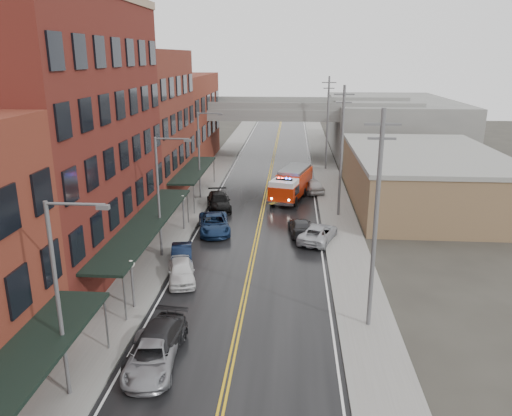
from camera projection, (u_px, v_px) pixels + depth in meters
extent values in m
cube|color=black|center=(258.00, 232.00, 42.57)|extent=(11.00, 160.00, 0.02)
cube|color=slate|center=(174.00, 229.00, 43.07)|extent=(3.00, 160.00, 0.15)
cube|color=slate|center=(344.00, 233.00, 42.04)|extent=(3.00, 160.00, 0.15)
cube|color=gray|center=(193.00, 230.00, 42.95)|extent=(0.30, 160.00, 0.15)
cube|color=gray|center=(325.00, 233.00, 42.15)|extent=(0.30, 160.00, 0.15)
cube|color=#561A16|center=(58.00, 138.00, 34.21)|extent=(9.00, 20.00, 18.00)
cube|color=#5C281B|center=(137.00, 126.00, 51.34)|extent=(9.00, 15.00, 15.00)
cube|color=brown|center=(176.00, 120.00, 68.46)|extent=(9.00, 20.00, 12.00)
cube|color=olive|center=(423.00, 179.00, 50.25)|extent=(14.00, 22.00, 5.00)
cube|color=slate|center=(390.00, 125.00, 78.27)|extent=(18.00, 30.00, 8.00)
cylinder|color=slate|center=(106.00, 324.00, 25.04)|extent=(0.10, 0.10, 3.00)
cube|color=black|center=(146.00, 223.00, 35.55)|extent=(2.60, 18.00, 0.18)
cylinder|color=slate|center=(125.00, 299.00, 27.71)|extent=(0.10, 0.10, 3.00)
cylinder|color=slate|center=(188.00, 208.00, 44.11)|extent=(0.10, 0.10, 3.00)
cube|color=black|center=(194.00, 170.00, 52.24)|extent=(2.60, 13.00, 0.18)
cylinder|color=slate|center=(194.00, 200.00, 46.78)|extent=(0.10, 0.10, 3.00)
cylinder|color=slate|center=(214.00, 171.00, 58.42)|extent=(0.10, 0.10, 3.00)
cylinder|color=#59595B|center=(133.00, 287.00, 29.27)|extent=(0.14, 0.14, 2.80)
sphere|color=silver|center=(131.00, 264.00, 28.83)|extent=(0.44, 0.44, 0.44)
cylinder|color=#59595B|center=(183.00, 215.00, 42.62)|extent=(0.14, 0.14, 2.80)
sphere|color=silver|center=(183.00, 198.00, 42.18)|extent=(0.44, 0.44, 0.44)
cylinder|color=#59595B|center=(58.00, 305.00, 20.76)|extent=(0.18, 0.18, 9.00)
cylinder|color=#59595B|center=(75.00, 204.00, 19.39)|extent=(2.40, 0.12, 0.12)
cube|color=#59595B|center=(103.00, 207.00, 19.34)|extent=(0.50, 0.22, 0.18)
cylinder|color=#59595B|center=(159.00, 199.00, 36.02)|extent=(0.18, 0.18, 9.00)
cylinder|color=#59595B|center=(172.00, 139.00, 34.65)|extent=(2.40, 0.12, 0.12)
cube|color=#59595B|center=(188.00, 140.00, 34.60)|extent=(0.50, 0.22, 0.18)
cylinder|color=#59595B|center=(199.00, 156.00, 51.28)|extent=(0.18, 0.18, 9.00)
cylinder|color=#59595B|center=(209.00, 113.00, 49.90)|extent=(2.40, 0.12, 0.12)
cube|color=#59595B|center=(220.00, 114.00, 49.86)|extent=(0.50, 0.22, 0.18)
cylinder|color=#59595B|center=(375.00, 224.00, 26.00)|extent=(0.24, 0.24, 12.00)
cube|color=#59595B|center=(383.00, 124.00, 24.48)|extent=(1.80, 0.12, 0.12)
cube|color=#59595B|center=(382.00, 138.00, 24.69)|extent=(1.40, 0.12, 0.12)
cylinder|color=#59595B|center=(341.00, 153.00, 45.08)|extent=(0.24, 0.24, 12.00)
cube|color=#59595B|center=(344.00, 94.00, 43.56)|extent=(1.80, 0.12, 0.12)
cube|color=#59595B|center=(344.00, 102.00, 43.76)|extent=(1.40, 0.12, 0.12)
cylinder|color=#59595B|center=(327.00, 124.00, 64.15)|extent=(0.24, 0.24, 12.00)
cube|color=#59595B|center=(329.00, 83.00, 62.63)|extent=(1.80, 0.12, 0.12)
cube|color=#59595B|center=(329.00, 88.00, 62.83)|extent=(1.40, 0.12, 0.12)
cube|color=slate|center=(274.00, 112.00, 71.12)|extent=(40.00, 10.00, 1.50)
cube|color=slate|center=(199.00, 137.00, 72.99)|extent=(1.60, 8.00, 6.00)
cube|color=slate|center=(350.00, 139.00, 71.43)|extent=(1.60, 8.00, 6.00)
cube|color=#B42408|center=(295.00, 181.00, 53.43)|extent=(3.98, 6.19, 2.18)
cube|color=#B42408|center=(284.00, 193.00, 49.86)|extent=(3.21, 3.28, 1.56)
cube|color=silver|center=(284.00, 183.00, 49.56)|extent=(3.03, 3.05, 0.52)
cube|color=black|center=(285.00, 189.00, 49.96)|extent=(2.96, 2.28, 0.83)
cube|color=slate|center=(295.00, 169.00, 53.07)|extent=(3.63, 5.72, 0.31)
cube|color=black|center=(284.00, 179.00, 49.46)|extent=(1.68, 0.71, 0.15)
sphere|color=#FF0C0C|center=(279.00, 178.00, 49.61)|extent=(0.21, 0.21, 0.21)
sphere|color=#1933FF|center=(290.00, 179.00, 49.26)|extent=(0.21, 0.21, 0.21)
cylinder|color=black|center=(273.00, 199.00, 50.36)|extent=(1.10, 0.62, 1.04)
cylinder|color=black|center=(295.00, 202.00, 49.64)|extent=(1.10, 0.62, 1.04)
cylinder|color=black|center=(283.00, 191.00, 53.64)|extent=(1.10, 0.62, 1.04)
cylinder|color=black|center=(303.00, 192.00, 52.92)|extent=(1.10, 0.62, 1.04)
cylinder|color=black|center=(289.00, 185.00, 55.99)|extent=(1.10, 0.62, 1.04)
cylinder|color=black|center=(309.00, 187.00, 55.27)|extent=(1.10, 0.62, 1.04)
imported|color=gray|center=(151.00, 357.00, 23.76)|extent=(2.69, 5.00, 1.34)
imported|color=black|center=(157.00, 343.00, 24.79)|extent=(2.56, 5.32, 1.49)
imported|color=silver|center=(181.00, 271.00, 33.13)|extent=(2.74, 4.59, 1.46)
imported|color=black|center=(182.00, 255.00, 35.87)|extent=(2.19, 4.30, 1.35)
imported|color=#14284C|center=(214.00, 224.00, 42.38)|extent=(3.57, 5.85, 1.52)
imported|color=black|center=(219.00, 201.00, 48.77)|extent=(3.27, 5.73, 1.57)
imported|color=#ACAFB5|center=(318.00, 233.00, 40.30)|extent=(3.79, 5.47, 1.39)
imported|color=#2B2C2E|center=(301.00, 227.00, 41.94)|extent=(2.31, 4.73, 1.33)
imported|color=silver|center=(312.00, 186.00, 54.72)|extent=(2.98, 4.89, 1.56)
imported|color=black|center=(300.00, 172.00, 61.41)|extent=(2.20, 4.42, 1.39)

